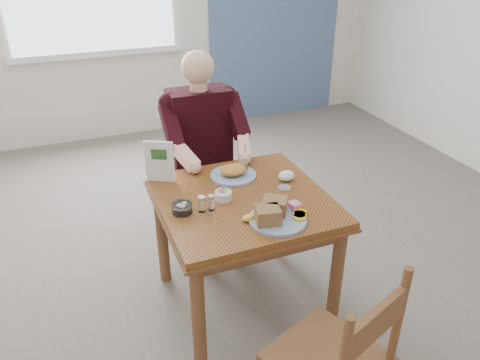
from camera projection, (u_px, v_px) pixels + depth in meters
name	position (u px, v px, depth m)	size (l,w,h in m)	color
floor	(243.00, 301.00, 2.90)	(6.00, 6.00, 0.00)	#5F564D
wall_back	(132.00, 2.00, 4.70)	(5.50, 5.50, 0.00)	silver
lemon_wedge	(248.00, 218.00, 2.33)	(0.06, 0.04, 0.03)	yellow
napkin	(286.00, 176.00, 2.71)	(0.09, 0.08, 0.06)	white
metal_dish	(284.00, 188.00, 2.63)	(0.08, 0.08, 0.01)	silver
table	(243.00, 214.00, 2.60)	(0.92, 0.92, 0.75)	brown
chair_far	(201.00, 178.00, 3.33)	(0.42, 0.42, 0.95)	brown
diner	(203.00, 139.00, 3.10)	(0.53, 0.56, 1.39)	gray
near_plate	(275.00, 214.00, 2.33)	(0.37, 0.37, 0.10)	white
far_plate	(234.00, 172.00, 2.75)	(0.35, 0.35, 0.07)	white
caddy	(223.00, 195.00, 2.51)	(0.12, 0.12, 0.07)	white
shakers	(207.00, 203.00, 2.41)	(0.09, 0.05, 0.09)	white
creamer	(182.00, 208.00, 2.40)	(0.11, 0.11, 0.05)	white
menu	(159.00, 161.00, 2.66)	(0.16, 0.09, 0.25)	white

